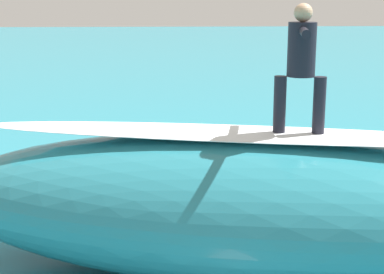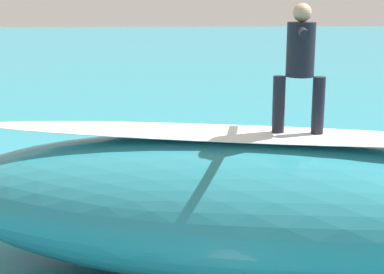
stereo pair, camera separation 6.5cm
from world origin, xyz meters
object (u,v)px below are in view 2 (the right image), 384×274
(surfboard_riding, at_px, (297,136))
(surfboard_paddling, at_px, (126,179))
(surfer_paddling, at_px, (133,170))
(surfer_riding, at_px, (300,59))

(surfboard_riding, bearing_deg, surfboard_paddling, -50.40)
(surfboard_riding, xyz_separation_m, surfboard_paddling, (2.51, -4.44, -1.95))
(surfboard_riding, bearing_deg, surfer_paddling, -51.95)
(surfboard_riding, distance_m, surfboard_paddling, 5.46)
(surfboard_riding, distance_m, surfer_paddling, 5.38)
(surfer_paddling, bearing_deg, surfboard_riding, 96.32)
(surfboard_riding, height_order, surfer_riding, surfer_riding)
(surfboard_paddling, bearing_deg, surfboard_riding, 97.87)
(surfboard_paddling, xyz_separation_m, surfer_paddling, (-0.13, -0.05, 0.17))
(surfer_riding, bearing_deg, surfer_paddling, -51.95)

